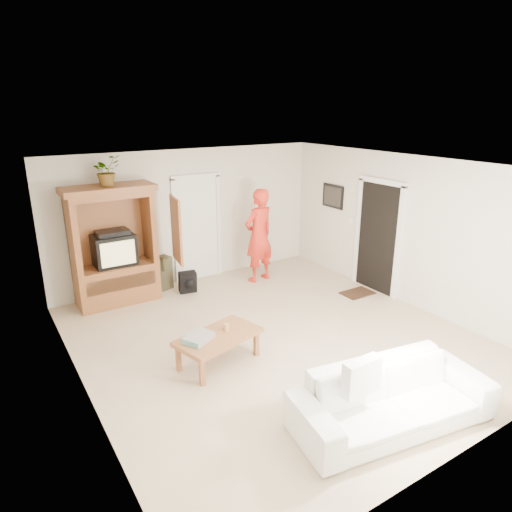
{
  "coord_description": "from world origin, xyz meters",
  "views": [
    {
      "loc": [
        -3.56,
        -5.08,
        3.39
      ],
      "look_at": [
        0.03,
        0.6,
        1.15
      ],
      "focal_mm": 32.0,
      "sensor_mm": 36.0,
      "label": 1
    }
  ],
  "objects_px": {
    "sofa": "(392,398)",
    "coffee_table": "(218,338)",
    "man": "(259,236)",
    "armoire": "(116,253)"
  },
  "relations": [
    {
      "from": "man",
      "to": "sofa",
      "type": "bearing_deg",
      "value": 64.44
    },
    {
      "from": "man",
      "to": "coffee_table",
      "type": "distance_m",
      "value": 3.23
    },
    {
      "from": "sofa",
      "to": "coffee_table",
      "type": "relative_size",
      "value": 1.78
    },
    {
      "from": "armoire",
      "to": "coffee_table",
      "type": "bearing_deg",
      "value": -79.34
    },
    {
      "from": "armoire",
      "to": "coffee_table",
      "type": "xyz_separation_m",
      "value": [
        0.53,
        -2.81,
        -0.54
      ]
    },
    {
      "from": "sofa",
      "to": "coffee_table",
      "type": "xyz_separation_m",
      "value": [
        -1.03,
        2.14,
        0.04
      ]
    },
    {
      "from": "man",
      "to": "coffee_table",
      "type": "relative_size",
      "value": 1.47
    },
    {
      "from": "man",
      "to": "sofa",
      "type": "xyz_separation_m",
      "value": [
        -1.13,
        -4.48,
        -0.6
      ]
    },
    {
      "from": "armoire",
      "to": "coffee_table",
      "type": "distance_m",
      "value": 2.91
    },
    {
      "from": "man",
      "to": "coffee_table",
      "type": "height_order",
      "value": "man"
    }
  ]
}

